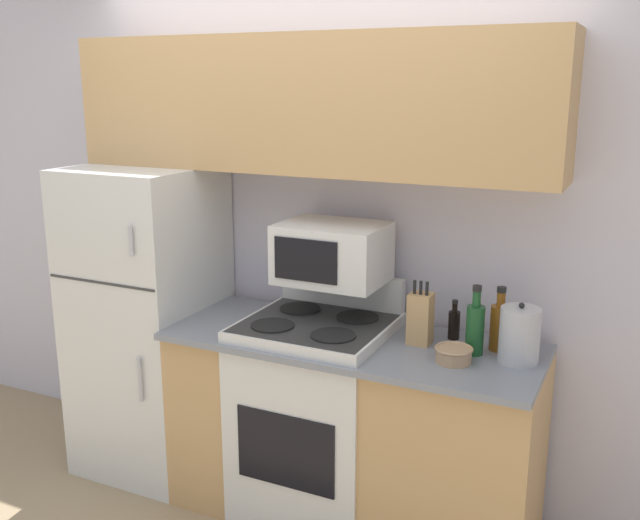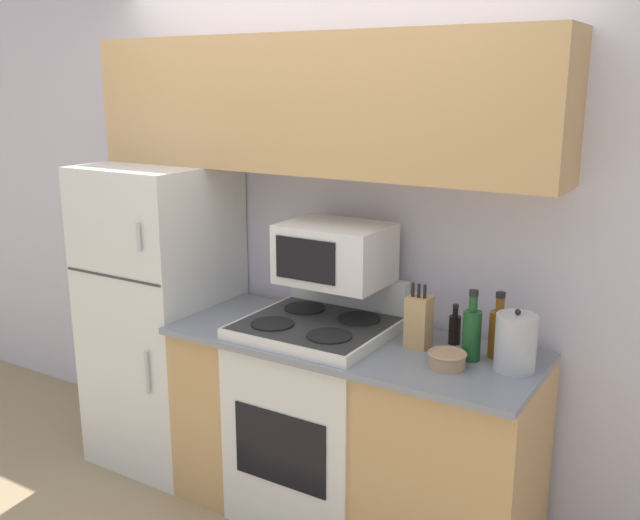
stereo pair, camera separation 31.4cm
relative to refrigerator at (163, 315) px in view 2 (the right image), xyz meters
name	(u,v)px [view 2 (the right image)]	position (x,y,z in m)	size (l,w,h in m)	color
wall_back	(332,234)	(0.84, 0.36, 0.47)	(8.00, 0.05, 2.55)	silver
lower_cabinets	(351,430)	(1.17, -0.02, -0.35)	(1.68, 0.66, 0.90)	tan
refrigerator	(163,315)	(0.00, 0.00, 0.00)	(0.66, 0.68, 1.61)	silver
upper_cabinets	(311,104)	(0.84, 0.17, 1.11)	(2.34, 0.34, 0.62)	tan
stove	(317,414)	(0.99, -0.03, -0.31)	(0.66, 0.64, 1.11)	silver
microwave	(335,253)	(1.02, 0.09, 0.45)	(0.48, 0.37, 0.27)	silver
knife_block	(419,322)	(1.46, 0.04, 0.21)	(0.10, 0.10, 0.29)	tan
bowl	(447,359)	(1.65, -0.11, 0.13)	(0.16, 0.16, 0.06)	tan
bottle_soy_sauce	(455,328)	(1.58, 0.16, 0.17)	(0.05, 0.05, 0.18)	black
bottle_whiskey	(498,332)	(1.79, 0.11, 0.21)	(0.08, 0.08, 0.28)	brown
bottle_wine_green	(472,333)	(1.71, 0.02, 0.22)	(0.08, 0.08, 0.30)	#194C23
kettle	(516,342)	(1.89, 0.01, 0.21)	(0.16, 0.16, 0.25)	#B7B7BC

